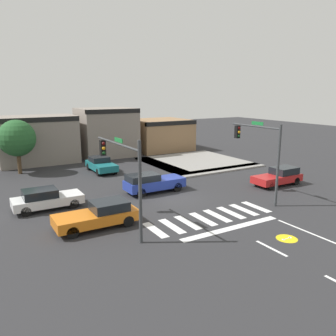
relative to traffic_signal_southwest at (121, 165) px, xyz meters
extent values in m
plane|color=#2B2B2D|center=(5.30, 3.22, -3.69)|extent=(120.00, 120.00, 0.00)
cube|color=silver|center=(1.41, -1.28, -3.68)|extent=(0.51, 2.45, 0.01)
cube|color=silver|center=(2.52, -1.28, -3.68)|extent=(0.51, 2.45, 0.01)
cube|color=silver|center=(3.63, -1.28, -3.68)|extent=(0.51, 2.45, 0.01)
cube|color=silver|center=(4.75, -1.28, -3.68)|extent=(0.51, 2.45, 0.01)
cube|color=silver|center=(5.86, -1.28, -3.68)|extent=(0.51, 2.45, 0.01)
cube|color=silver|center=(6.97, -1.28, -3.68)|extent=(0.51, 2.45, 0.01)
cube|color=silver|center=(8.08, -1.28, -3.68)|extent=(0.51, 2.45, 0.01)
cube|color=silver|center=(9.20, -1.28, -3.68)|extent=(0.51, 2.45, 0.01)
cube|color=white|center=(5.30, -3.28, -3.68)|extent=(6.80, 0.50, 0.01)
cube|color=white|center=(5.30, -6.28, -3.68)|extent=(0.16, 2.00, 0.01)
cylinder|color=yellow|center=(6.89, -5.88, -3.68)|extent=(1.13, 1.13, 0.01)
cylinder|color=white|center=(6.64, -5.88, -3.68)|extent=(0.18, 0.18, 0.00)
cylinder|color=white|center=(7.15, -5.88, -3.68)|extent=(0.18, 0.18, 0.00)
cube|color=white|center=(6.89, -5.88, -3.68)|extent=(0.51, 0.05, 0.00)
cube|color=gray|center=(14.30, 8.42, -3.61)|extent=(10.00, 1.60, 0.15)
cube|color=gray|center=(10.10, 13.22, -3.61)|extent=(1.60, 10.00, 0.15)
cube|color=gray|center=(14.30, 13.22, -3.61)|extent=(10.00, 10.00, 0.15)
cube|color=gray|center=(-0.67, 21.72, -1.14)|extent=(8.04, 5.01, 5.10)
cube|color=black|center=(-0.67, 19.42, 1.16)|extent=(8.04, 0.50, 0.50)
cube|color=gray|center=(7.35, 22.00, -0.82)|extent=(6.40, 5.57, 5.73)
cube|color=black|center=(7.35, 19.42, 1.79)|extent=(6.40, 0.50, 0.50)
cube|color=#93704C|center=(14.99, 22.55, -1.67)|extent=(7.23, 6.66, 4.03)
cube|color=black|center=(14.99, 19.42, 0.09)|extent=(7.23, 0.50, 0.50)
cylinder|color=#383A3D|center=(0.00, -2.38, -1.01)|extent=(0.18, 0.18, 5.35)
cylinder|color=#383A3D|center=(0.00, 0.55, 1.12)|extent=(0.12, 5.85, 0.12)
cube|color=black|center=(0.00, 2.86, 0.55)|extent=(0.32, 0.32, 0.95)
sphere|color=#470A0A|center=(0.00, 2.69, 0.84)|extent=(0.22, 0.22, 0.22)
sphere|color=orange|center=(0.00, 2.69, 0.55)|extent=(0.22, 0.22, 0.22)
sphere|color=#0C3814|center=(0.00, 2.69, 0.25)|extent=(0.22, 0.22, 0.22)
cube|color=#197233|center=(0.00, 0.26, 1.34)|extent=(0.03, 1.10, 0.24)
cylinder|color=#383A3D|center=(10.46, -1.80, -0.90)|extent=(0.18, 0.18, 5.56)
cylinder|color=#383A3D|center=(10.46, 0.52, 1.56)|extent=(0.12, 4.65, 0.12)
cube|color=black|center=(10.46, 2.31, 0.98)|extent=(0.32, 0.32, 0.95)
sphere|color=#470A0A|center=(10.46, 2.14, 1.28)|extent=(0.22, 0.22, 0.22)
sphere|color=orange|center=(10.46, 2.14, 0.98)|extent=(0.22, 0.22, 0.22)
sphere|color=#0C3814|center=(10.46, 2.14, 0.69)|extent=(0.22, 0.22, 0.22)
cube|color=#197233|center=(10.46, 0.29, 1.78)|extent=(0.03, 1.10, 0.24)
cube|color=#23389E|center=(4.98, 5.35, -3.02)|extent=(4.65, 1.80, 0.70)
cube|color=black|center=(3.95, 5.35, -2.41)|extent=(2.35, 1.58, 0.50)
cylinder|color=black|center=(6.57, 6.14, -3.33)|extent=(0.72, 0.22, 0.72)
cylinder|color=black|center=(6.57, 4.56, -3.33)|extent=(0.72, 0.22, 0.72)
cylinder|color=black|center=(3.40, 6.14, -3.33)|extent=(0.72, 0.22, 0.72)
cylinder|color=black|center=(3.40, 4.56, -3.33)|extent=(0.72, 0.22, 0.72)
cube|color=red|center=(14.68, 1.92, -3.11)|extent=(4.34, 1.77, 0.58)
cube|color=black|center=(15.50, 1.92, -2.53)|extent=(2.07, 1.56, 0.58)
cylinder|color=black|center=(13.21, 1.15, -3.37)|extent=(0.64, 0.22, 0.64)
cylinder|color=black|center=(13.21, 2.70, -3.37)|extent=(0.64, 0.22, 0.64)
cylinder|color=black|center=(16.16, 1.15, -3.37)|extent=(0.64, 0.22, 0.64)
cylinder|color=black|center=(16.16, 2.70, -3.37)|extent=(0.64, 0.22, 0.64)
cube|color=white|center=(-3.01, 5.52, -3.12)|extent=(4.46, 1.81, 0.57)
cube|color=black|center=(-3.47, 5.52, -2.56)|extent=(2.11, 1.60, 0.54)
cylinder|color=black|center=(-1.49, 6.32, -3.37)|extent=(0.62, 0.22, 0.62)
cylinder|color=black|center=(-1.49, 4.72, -3.37)|extent=(0.62, 0.22, 0.62)
cylinder|color=black|center=(-4.52, 6.32, -3.37)|extent=(0.62, 0.22, 0.62)
cylinder|color=black|center=(-4.52, 4.72, -3.37)|extent=(0.62, 0.22, 0.62)
cube|color=#196B70|center=(3.74, 13.95, -3.07)|extent=(1.90, 4.23, 0.61)
cube|color=black|center=(3.74, 14.53, -2.51)|extent=(1.67, 1.80, 0.51)
cylinder|color=black|center=(4.58, 12.51, -3.34)|extent=(0.22, 0.70, 0.70)
cylinder|color=black|center=(2.90, 12.51, -3.34)|extent=(0.22, 0.70, 0.70)
cylinder|color=black|center=(4.58, 15.38, -3.34)|extent=(0.22, 0.70, 0.70)
cylinder|color=black|center=(2.90, 15.38, -3.34)|extent=(0.22, 0.70, 0.70)
cube|color=orange|center=(-1.31, 0.79, -3.09)|extent=(4.72, 1.94, 0.59)
cube|color=black|center=(-0.49, 0.79, -2.52)|extent=(2.01, 1.70, 0.55)
cylinder|color=black|center=(-2.91, -0.07, -3.35)|extent=(0.67, 0.22, 0.67)
cylinder|color=black|center=(-2.91, 1.65, -3.35)|extent=(0.67, 0.22, 0.67)
cylinder|color=black|center=(0.30, -0.07, -3.35)|extent=(0.67, 0.22, 0.67)
cylinder|color=black|center=(0.30, 1.65, -3.35)|extent=(0.67, 0.22, 0.67)
cylinder|color=#4C3823|center=(-3.20, 17.22, -2.29)|extent=(0.36, 0.36, 2.80)
sphere|color=#235628|center=(-3.20, 17.22, -0.29)|extent=(3.43, 3.43, 3.43)
camera|label=1|loc=(-7.14, -17.24, 3.95)|focal=36.58mm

